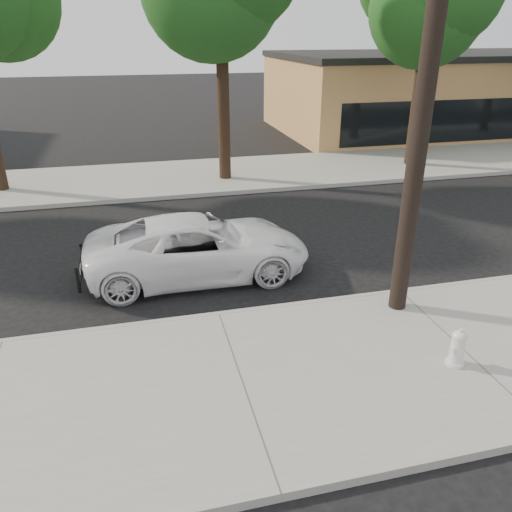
# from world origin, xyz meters

# --- Properties ---
(ground) EXTENTS (120.00, 120.00, 0.00)m
(ground) POSITION_xyz_m (0.00, 0.00, 0.00)
(ground) COLOR black
(ground) RESTS_ON ground
(near_sidewalk) EXTENTS (90.00, 4.40, 0.15)m
(near_sidewalk) POSITION_xyz_m (0.00, -4.30, 0.07)
(near_sidewalk) COLOR gray
(near_sidewalk) RESTS_ON ground
(far_sidewalk) EXTENTS (90.00, 5.00, 0.15)m
(far_sidewalk) POSITION_xyz_m (0.00, 8.50, 0.07)
(far_sidewalk) COLOR gray
(far_sidewalk) RESTS_ON ground
(curb_near) EXTENTS (90.00, 0.12, 0.16)m
(curb_near) POSITION_xyz_m (0.00, -2.10, 0.07)
(curb_near) COLOR #9E9B93
(curb_near) RESTS_ON ground
(building_main) EXTENTS (18.00, 10.00, 4.00)m
(building_main) POSITION_xyz_m (16.00, 16.00, 2.00)
(building_main) COLOR tan
(building_main) RESTS_ON ground
(utility_pole) EXTENTS (1.40, 0.34, 9.00)m
(utility_pole) POSITION_xyz_m (3.60, -2.70, 4.70)
(utility_pole) COLOR black
(utility_pole) RESTS_ON near_sidewalk
(police_cruiser) EXTENTS (5.15, 2.40, 1.43)m
(police_cruiser) POSITION_xyz_m (-0.08, 0.02, 0.71)
(police_cruiser) COLOR white
(police_cruiser) RESTS_ON ground
(fire_hydrant) EXTENTS (0.35, 0.31, 0.65)m
(fire_hydrant) POSITION_xyz_m (3.60, -4.70, 0.46)
(fire_hydrant) COLOR silver
(fire_hydrant) RESTS_ON near_sidewalk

